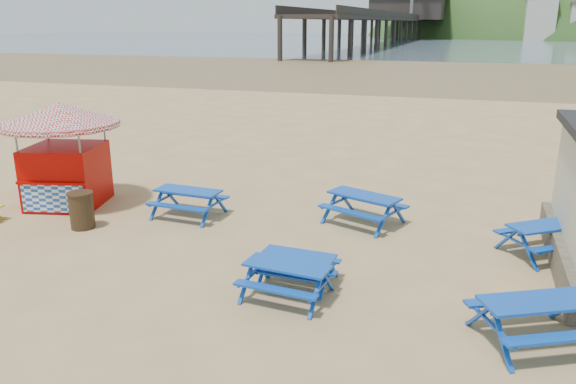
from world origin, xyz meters
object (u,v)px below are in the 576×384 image
(ice_cream_kiosk, at_px, (63,142))
(picnic_table_blue_a, at_px, (189,203))
(picnic_table_blue_b, at_px, (364,209))
(litter_bin, at_px, (82,210))

(ice_cream_kiosk, bearing_deg, picnic_table_blue_a, -11.87)
(picnic_table_blue_b, distance_m, ice_cream_kiosk, 8.86)
(litter_bin, bearing_deg, picnic_table_blue_a, 37.94)
(ice_cream_kiosk, xyz_separation_m, litter_bin, (1.68, -1.57, -1.41))
(picnic_table_blue_b, relative_size, litter_bin, 2.42)
(picnic_table_blue_a, xyz_separation_m, picnic_table_blue_b, (4.76, 0.96, 0.02))
(picnic_table_blue_a, bearing_deg, ice_cream_kiosk, -174.75)
(picnic_table_blue_a, distance_m, litter_bin, 2.82)
(picnic_table_blue_b, xyz_separation_m, litter_bin, (-6.98, -2.69, 0.09))
(picnic_table_blue_a, xyz_separation_m, litter_bin, (-2.22, -1.73, 0.11))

